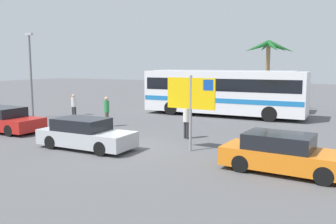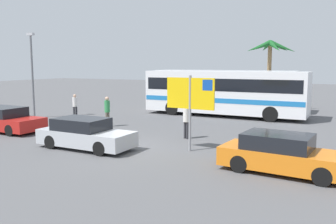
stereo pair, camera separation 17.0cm
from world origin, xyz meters
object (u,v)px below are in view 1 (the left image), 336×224
(pedestrian_near_sign, at_px, (107,109))
(pedestrian_by_bus, at_px, (186,118))
(ferry_sign, at_px, (192,96))
(bus_front_coach, at_px, (223,91))
(bus_rear_coach, at_px, (223,88))
(car_red, at_px, (4,120))
(car_orange, at_px, (284,154))
(pedestrian_crossing_lot, at_px, (74,104))
(car_silver, at_px, (85,134))

(pedestrian_near_sign, bearing_deg, pedestrian_by_bus, 175.88)
(ferry_sign, distance_m, pedestrian_by_bus, 2.87)
(pedestrian_near_sign, bearing_deg, bus_front_coach, -116.02)
(bus_front_coach, height_order, bus_rear_coach, same)
(car_red, distance_m, pedestrian_by_bus, 10.07)
(ferry_sign, relative_size, car_orange, 0.73)
(pedestrian_crossing_lot, bearing_deg, bus_rear_coach, -110.32)
(car_silver, relative_size, pedestrian_crossing_lot, 2.64)
(pedestrian_near_sign, distance_m, pedestrian_crossing_lot, 4.36)
(car_silver, height_order, car_orange, same)
(bus_rear_coach, bearing_deg, bus_front_coach, -71.68)
(pedestrian_crossing_lot, bearing_deg, ferry_sign, 174.37)
(bus_rear_coach, xyz_separation_m, car_red, (-7.66, -14.59, -1.15))
(car_orange, xyz_separation_m, pedestrian_crossing_lot, (-14.80, 6.42, 0.32))
(ferry_sign, height_order, pedestrian_by_bus, ferry_sign)
(bus_front_coach, xyz_separation_m, ferry_sign, (2.11, -10.65, 0.54))
(ferry_sign, height_order, pedestrian_crossing_lot, ferry_sign)
(car_red, height_order, pedestrian_crossing_lot, pedestrian_crossing_lot)
(pedestrian_crossing_lot, bearing_deg, car_orange, 175.87)
(car_red, relative_size, car_silver, 1.02)
(pedestrian_near_sign, xyz_separation_m, pedestrian_by_bus, (5.57, -1.05, -0.02))
(pedestrian_by_bus, distance_m, pedestrian_crossing_lot, 9.97)
(car_orange, relative_size, pedestrian_by_bus, 2.51)
(bus_front_coach, relative_size, pedestrian_by_bus, 6.51)
(car_red, bearing_deg, pedestrian_near_sign, 43.07)
(pedestrian_by_bus, xyz_separation_m, pedestrian_crossing_lot, (-9.57, 2.78, -0.07))
(car_red, bearing_deg, pedestrian_crossing_lot, 89.45)
(pedestrian_crossing_lot, bearing_deg, car_silver, 153.47)
(bus_rear_coach, bearing_deg, car_orange, -64.95)
(car_orange, height_order, pedestrian_by_bus, pedestrian_by_bus)
(car_red, distance_m, car_orange, 14.94)
(car_red, distance_m, pedestrian_near_sign, 5.59)
(pedestrian_near_sign, bearing_deg, car_silver, 123.18)
(car_silver, bearing_deg, pedestrian_by_bus, 52.05)
(ferry_sign, distance_m, car_orange, 4.56)
(car_orange, distance_m, pedestrian_by_bus, 6.38)
(bus_front_coach, relative_size, car_red, 2.56)
(pedestrian_near_sign, bearing_deg, car_red, 48.90)
(ferry_sign, relative_size, car_silver, 0.74)
(car_red, distance_m, pedestrian_crossing_lot, 5.50)
(pedestrian_by_bus, height_order, pedestrian_crossing_lot, pedestrian_by_bus)
(ferry_sign, distance_m, car_red, 11.06)
(bus_rear_coach, xyz_separation_m, ferry_sign, (3.26, -14.13, 0.54))
(ferry_sign, xyz_separation_m, pedestrian_crossing_lot, (-10.80, 5.02, -1.37))
(bus_rear_coach, height_order, pedestrian_near_sign, bus_rear_coach)
(car_orange, xyz_separation_m, pedestrian_near_sign, (-10.79, 4.69, 0.42))
(pedestrian_crossing_lot, bearing_deg, pedestrian_by_bus, -176.87)
(bus_front_coach, xyz_separation_m, pedestrian_by_bus, (0.88, -8.40, -0.76))
(bus_rear_coach, relative_size, pedestrian_crossing_lot, 6.92)
(bus_rear_coach, height_order, pedestrian_by_bus, bus_rear_coach)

